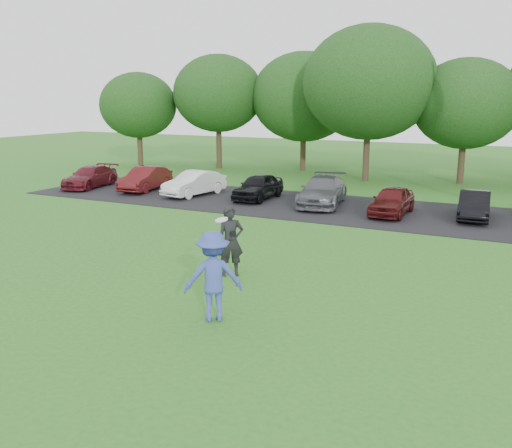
{
  "coord_description": "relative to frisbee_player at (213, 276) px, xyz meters",
  "views": [
    {
      "loc": [
        6.88,
        -10.29,
        4.77
      ],
      "look_at": [
        0.0,
        3.5,
        1.3
      ],
      "focal_mm": 40.0,
      "sensor_mm": 36.0,
      "label": 1
    }
  ],
  "objects": [
    {
      "name": "tree_row",
      "position": [
        0.67,
        23.01,
        3.92
      ],
      "size": [
        42.39,
        9.85,
        8.64
      ],
      "color": "#38281C",
      "rests_on": "ground"
    },
    {
      "name": "frisbee_player",
      "position": [
        0.0,
        0.0,
        0.0
      ],
      "size": [
        1.46,
        1.34,
        2.31
      ],
      "color": "#3C4BAB",
      "rests_on": "ground"
    },
    {
      "name": "parked_cars",
      "position": [
        -0.58,
        13.39,
        -0.38
      ],
      "size": [
        31.01,
        5.01,
        1.25
      ],
      "color": "#58131C",
      "rests_on": "parking_lot"
    },
    {
      "name": "parking_lot",
      "position": [
        -0.84,
        13.25,
        -0.97
      ],
      "size": [
        32.0,
        6.5,
        0.03
      ],
      "primitive_type": "cube",
      "color": "black",
      "rests_on": "ground"
    },
    {
      "name": "ground",
      "position": [
        -0.84,
        0.25,
        -0.99
      ],
      "size": [
        100.0,
        100.0,
        0.0
      ],
      "primitive_type": "plane",
      "color": "#2A691E",
      "rests_on": "ground"
    },
    {
      "name": "camera_bystander",
      "position": [
        -1.19,
        2.92,
        -0.03
      ],
      "size": [
        0.84,
        0.78,
        1.92
      ],
      "color": "black",
      "rests_on": "ground"
    }
  ]
}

